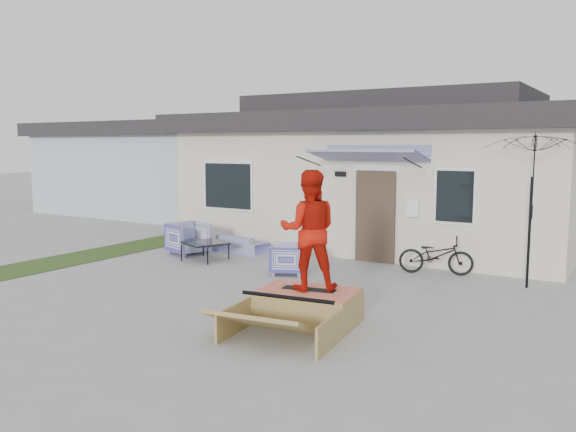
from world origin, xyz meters
The scene contains 13 objects.
ground centered at (0.00, 0.00, 0.00)m, with size 90.00×90.00×0.00m, color gray.
grass_strip centered at (-5.20, 2.00, 0.00)m, with size 1.40×8.00×0.01m, color #273F18.
house centered at (0.00, 7.99, 1.94)m, with size 10.80×8.49×4.10m.
neighbor_house centered at (-10.50, 10.00, 1.78)m, with size 8.60×7.60×3.50m.
loveseat centered at (-2.31, 3.78, 0.30)m, with size 1.52×0.45×0.59m, color #30318F.
armchair_left centered at (-3.29, 2.94, 0.44)m, with size 0.85×0.79×0.87m, color #30318F.
armchair_right centered at (-0.06, 2.35, 0.35)m, with size 0.69×0.65×0.71m, color #30318F.
coffee_table centered at (-2.45, 2.58, 0.21)m, with size 0.87×0.87×0.43m, color black.
bicycle centered at (2.59, 3.95, 0.48)m, with size 0.53×1.52×0.97m, color black.
patio_umbrella centered at (4.42, 3.71, 1.75)m, with size 2.21×2.12×2.20m.
skate_ramp centered at (1.96, -0.34, 0.24)m, with size 1.46×1.95×0.49m, color olive, non-canonical shape.
skateboard centered at (1.96, -0.29, 0.51)m, with size 0.82×0.21×0.05m, color black.
skater centered at (1.96, -0.29, 1.45)m, with size 0.89×0.68×1.81m, color #B61408.
Camera 1 is at (6.25, -7.86, 2.69)m, focal length 36.54 mm.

